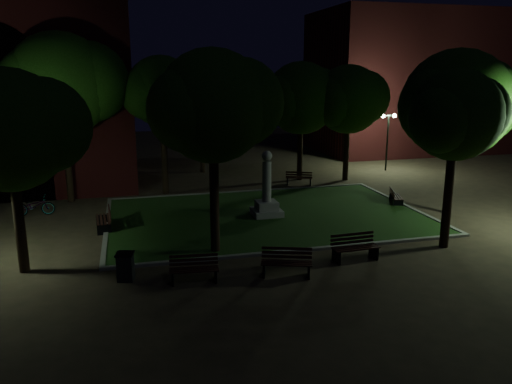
# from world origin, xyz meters

# --- Properties ---
(ground) EXTENTS (80.00, 80.00, 0.00)m
(ground) POSITION_xyz_m (0.00, 0.00, 0.00)
(ground) COLOR #443625
(lawn) EXTENTS (15.00, 10.00, 0.08)m
(lawn) POSITION_xyz_m (0.00, 2.00, 0.04)
(lawn) COLOR #204215
(lawn) RESTS_ON ground
(lawn_kerb) EXTENTS (15.40, 10.40, 0.12)m
(lawn_kerb) POSITION_xyz_m (0.00, 2.00, 0.06)
(lawn_kerb) COLOR slate
(lawn_kerb) RESTS_ON ground
(monument) EXTENTS (1.40, 1.40, 3.20)m
(monument) POSITION_xyz_m (0.00, 2.00, 0.96)
(monument) COLOR gray
(monument) RESTS_ON lawn
(building_far) EXTENTS (16.00, 10.00, 12.00)m
(building_far) POSITION_xyz_m (18.00, 20.00, 6.00)
(building_far) COLOR #541616
(building_far) RESTS_ON ground
(tree_west) EXTENTS (5.12, 4.18, 7.16)m
(tree_west) POSITION_xyz_m (-10.19, -2.52, 5.07)
(tree_west) COLOR black
(tree_west) RESTS_ON ground
(tree_north_wl) EXTENTS (4.83, 3.95, 7.88)m
(tree_north_wl) POSITION_xyz_m (-4.35, 8.08, 5.90)
(tree_north_wl) COLOR black
(tree_north_wl) RESTS_ON ground
(tree_north_er) EXTENTS (5.66, 4.62, 7.62)m
(tree_north_er) POSITION_xyz_m (4.53, 9.74, 5.31)
(tree_north_er) COLOR black
(tree_north_er) RESTS_ON ground
(tree_ne) EXTENTS (5.35, 4.37, 7.43)m
(tree_ne) POSITION_xyz_m (7.40, 8.88, 5.24)
(tree_ne) COLOR black
(tree_ne) RESTS_ON ground
(tree_east) EXTENTS (6.49, 5.29, 8.09)m
(tree_east) POSITION_xyz_m (9.16, 0.40, 5.44)
(tree_east) COLOR black
(tree_east) RESTS_ON ground
(tree_se) EXTENTS (4.31, 3.52, 7.11)m
(tree_se) POSITION_xyz_m (5.92, -4.01, 5.33)
(tree_se) COLOR black
(tree_se) RESTS_ON ground
(tree_nw) EXTENTS (6.63, 5.42, 9.03)m
(tree_nw) POSITION_xyz_m (-9.53, 7.54, 6.32)
(tree_nw) COLOR black
(tree_nw) RESTS_ON ground
(tree_far_north) EXTENTS (5.56, 4.54, 8.24)m
(tree_far_north) POSITION_xyz_m (-1.31, 13.82, 5.96)
(tree_far_north) COLOR black
(tree_far_north) RESTS_ON ground
(tree_extra) EXTENTS (5.22, 4.26, 7.87)m
(tree_extra) POSITION_xyz_m (-3.22, -2.30, 5.73)
(tree_extra) COLOR black
(tree_extra) RESTS_ON ground
(lamppost_nw) EXTENTS (1.18, 0.28, 4.63)m
(lamppost_nw) POSITION_xyz_m (-12.38, 11.29, 3.22)
(lamppost_nw) COLOR black
(lamppost_nw) RESTS_ON ground
(lamppost_ne) EXTENTS (1.18, 0.28, 4.05)m
(lamppost_ne) POSITION_xyz_m (11.52, 11.20, 2.87)
(lamppost_ne) COLOR black
(lamppost_ne) RESTS_ON ground
(bench_near_left) EXTENTS (1.87, 1.15, 0.97)m
(bench_near_left) POSITION_xyz_m (-1.29, -5.20, 0.46)
(bench_near_left) COLOR black
(bench_near_left) RESTS_ON ground
(bench_near_right) EXTENTS (1.83, 0.72, 0.99)m
(bench_near_right) POSITION_xyz_m (1.68, -4.39, 0.47)
(bench_near_right) COLOR black
(bench_near_right) RESTS_ON ground
(bench_west_near) EXTENTS (1.70, 0.75, 0.91)m
(bench_west_near) POSITION_xyz_m (-4.50, -4.91, 0.43)
(bench_west_near) COLOR black
(bench_west_near) RESTS_ON ground
(bench_left_side) EXTENTS (0.75, 1.81, 0.97)m
(bench_left_side) POSITION_xyz_m (-7.65, 1.83, 0.46)
(bench_left_side) COLOR black
(bench_left_side) RESTS_ON ground
(bench_right_side) EXTENTS (0.98, 1.57, 0.82)m
(bench_right_side) POSITION_xyz_m (7.37, 2.58, 0.38)
(bench_right_side) COLOR black
(bench_right_side) RESTS_ON ground
(bench_far_side) EXTENTS (1.73, 1.17, 0.90)m
(bench_far_side) POSITION_xyz_m (3.87, 8.24, 0.42)
(bench_far_side) COLOR black
(bench_far_side) RESTS_ON ground
(trash_bin) EXTENTS (0.68, 0.68, 0.99)m
(trash_bin) POSITION_xyz_m (-6.76, -4.21, 0.50)
(trash_bin) COLOR black
(trash_bin) RESTS_ON ground
(bicycle) EXTENTS (1.92, 0.74, 1.00)m
(bicycle) POSITION_xyz_m (-11.12, 5.07, 0.50)
(bicycle) COLOR black
(bicycle) RESTS_ON ground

